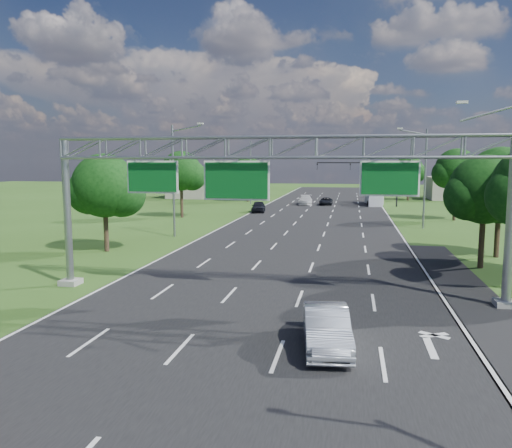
% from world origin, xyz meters
% --- Properties ---
extents(ground, '(220.00, 220.00, 0.00)m').
position_xyz_m(ground, '(0.00, 30.00, 0.00)').
color(ground, '#2B4B16').
rests_on(ground, ground).
extents(road, '(18.00, 180.00, 0.02)m').
position_xyz_m(road, '(0.00, 30.00, 0.00)').
color(road, black).
rests_on(road, ground).
extents(road_flare, '(3.00, 30.00, 0.02)m').
position_xyz_m(road_flare, '(10.20, 14.00, 0.00)').
color(road_flare, black).
rests_on(road_flare, ground).
extents(sign_gantry, '(23.50, 1.00, 9.56)m').
position_xyz_m(sign_gantry, '(0.33, 12.00, 6.89)').
color(sign_gantry, gray).
rests_on(sign_gantry, ground).
extents(traffic_signal, '(12.21, 0.24, 7.00)m').
position_xyz_m(traffic_signal, '(7.48, 65.00, 5.17)').
color(traffic_signal, black).
rests_on(traffic_signal, ground).
extents(streetlight_l_near, '(2.97, 0.22, 10.16)m').
position_xyz_m(streetlight_l_near, '(-11.30, 30.00, 5.58)').
color(streetlight_l_near, gray).
rests_on(streetlight_l_near, ground).
extents(streetlight_l_far, '(2.97, 0.22, 10.16)m').
position_xyz_m(streetlight_l_far, '(-11.30, 65.00, 5.58)').
color(streetlight_l_far, gray).
rests_on(streetlight_l_far, ground).
extents(streetlight_r_mid, '(2.97, 0.22, 10.16)m').
position_xyz_m(streetlight_r_mid, '(11.30, 40.00, 5.58)').
color(streetlight_r_mid, gray).
rests_on(streetlight_r_mid, ground).
extents(tree_verge_la, '(5.76, 4.80, 7.40)m').
position_xyz_m(tree_verge_la, '(-13.92, 22.04, 4.76)').
color(tree_verge_la, '#2D2116').
rests_on(tree_verge_la, ground).
extents(tree_verge_lb, '(5.76, 4.80, 8.06)m').
position_xyz_m(tree_verge_lb, '(-15.92, 45.04, 5.41)').
color(tree_verge_lb, '#2D2116').
rests_on(tree_verge_lb, ground).
extents(tree_verge_lc, '(5.76, 4.80, 7.62)m').
position_xyz_m(tree_verge_lc, '(-12.92, 70.04, 4.98)').
color(tree_verge_lc, '#2D2116').
rests_on(tree_verge_lc, ground).
extents(tree_verge_rd, '(5.76, 4.80, 8.28)m').
position_xyz_m(tree_verge_rd, '(16.08, 48.04, 5.63)').
color(tree_verge_rd, '#2D2116').
rests_on(tree_verge_rd, ground).
extents(tree_verge_re, '(5.76, 4.80, 7.84)m').
position_xyz_m(tree_verge_re, '(14.08, 78.04, 5.20)').
color(tree_verge_re, '#2D2116').
rests_on(tree_verge_re, ground).
extents(building_left, '(14.00, 10.00, 5.00)m').
position_xyz_m(building_left, '(-22.00, 78.00, 2.50)').
color(building_left, '#9C9583').
rests_on(building_left, ground).
extents(building_right, '(12.00, 9.00, 4.00)m').
position_xyz_m(building_right, '(24.00, 82.00, 2.00)').
color(building_right, '#9C9583').
rests_on(building_right, ground).
extents(silver_sedan, '(2.14, 4.73, 1.51)m').
position_xyz_m(silver_sedan, '(3.44, 5.14, 0.75)').
color(silver_sedan, silver).
rests_on(silver_sedan, ground).
extents(car_queue_a, '(2.24, 5.08, 1.45)m').
position_xyz_m(car_queue_a, '(-2.85, 66.00, 0.73)').
color(car_queue_a, silver).
rests_on(car_queue_a, ground).
extents(car_queue_b, '(1.98, 4.19, 1.16)m').
position_xyz_m(car_queue_b, '(0.37, 65.97, 0.58)').
color(car_queue_b, black).
rests_on(car_queue_b, ground).
extents(car_queue_c, '(2.28, 4.54, 1.48)m').
position_xyz_m(car_queue_c, '(-8.00, 53.07, 0.74)').
color(car_queue_c, black).
rests_on(car_queue_c, ground).
extents(box_truck, '(2.72, 7.66, 2.83)m').
position_xyz_m(box_truck, '(7.79, 67.48, 1.36)').
color(box_truck, silver).
rests_on(box_truck, ground).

